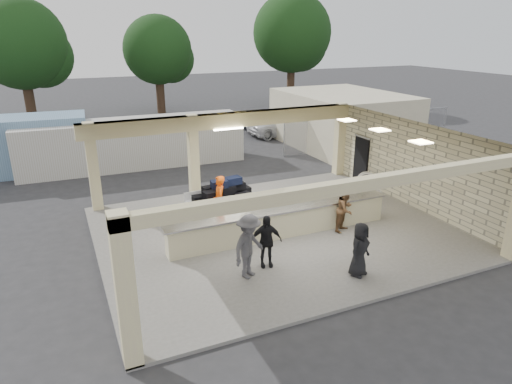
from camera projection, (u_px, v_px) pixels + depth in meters
name	position (u px, v px, depth m)	size (l,w,h in m)	color
ground	(276.00, 233.00, 16.17)	(120.00, 120.00, 0.00)	#2A2A2D
pavilion	(273.00, 190.00, 16.37)	(12.01, 10.00, 3.55)	slate
baggage_counter	(282.00, 223.00, 15.54)	(8.20, 0.58, 0.98)	beige
luggage_cart	(224.00, 197.00, 16.94)	(2.76, 1.89, 1.51)	white
drum_fan	(366.00, 182.00, 19.72)	(0.83, 0.69, 0.91)	white
baggage_handler	(219.00, 201.00, 16.31)	(0.67, 0.37, 1.84)	#FF580D
passenger_a	(345.00, 209.00, 15.85)	(0.78, 0.34, 1.61)	brown
passenger_b	(266.00, 241.00, 13.46)	(0.95, 0.35, 1.62)	black
passenger_c	(249.00, 246.00, 12.82)	(1.23, 0.43, 1.90)	#4A4A4F
passenger_d	(360.00, 249.00, 12.96)	(0.79, 0.32, 1.61)	black
car_white_a	(282.00, 126.00, 30.81)	(2.17, 4.58, 1.31)	silver
car_white_b	(360.00, 120.00, 32.11)	(1.76, 4.71, 1.49)	silver
car_dark	(280.00, 122.00, 31.18)	(1.71, 4.84, 1.61)	black
container_white	(134.00, 143.00, 23.68)	(11.34, 2.27, 2.46)	silver
fence	(371.00, 129.00, 27.79)	(12.06, 0.06, 2.03)	gray
tree_left	(26.00, 47.00, 32.07)	(6.60, 6.30, 9.00)	#382619
tree_mid	(161.00, 53.00, 37.86)	(6.00, 5.60, 8.00)	#382619
tree_right	(294.00, 36.00, 41.20)	(7.20, 7.00, 10.00)	#382619
adjacent_building	(342.00, 119.00, 27.88)	(6.00, 8.00, 3.20)	beige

